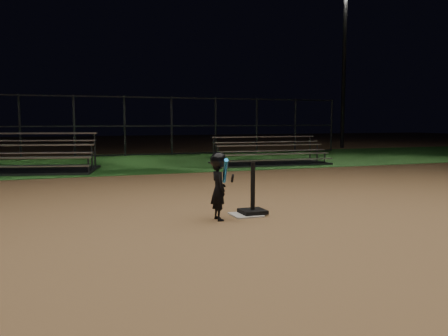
# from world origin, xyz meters

# --- Properties ---
(ground) EXTENTS (80.00, 80.00, 0.00)m
(ground) POSITION_xyz_m (0.00, 0.00, 0.00)
(ground) COLOR #997045
(ground) RESTS_ON ground
(grass_strip) EXTENTS (60.00, 8.00, 0.01)m
(grass_strip) POSITION_xyz_m (0.00, 10.00, 0.01)
(grass_strip) COLOR #1E5019
(grass_strip) RESTS_ON ground
(home_plate) EXTENTS (0.45, 0.45, 0.02)m
(home_plate) POSITION_xyz_m (0.00, 0.00, 0.01)
(home_plate) COLOR beige
(home_plate) RESTS_ON ground
(batting_tee) EXTENTS (0.38, 0.38, 0.81)m
(batting_tee) POSITION_xyz_m (0.12, 0.02, 0.17)
(batting_tee) COLOR black
(batting_tee) RESTS_ON home_plate
(child_batter) EXTENTS (0.38, 0.59, 1.02)m
(child_batter) POSITION_xyz_m (-0.51, -0.16, 0.54)
(child_batter) COLOR black
(child_batter) RESTS_ON ground
(bleacher_left) EXTENTS (4.95, 3.19, 1.12)m
(bleacher_left) POSITION_xyz_m (-3.90, 7.95, 0.23)
(bleacher_left) COLOR silver
(bleacher_left) RESTS_ON ground
(bleacher_right) EXTENTS (3.88, 1.99, 0.93)m
(bleacher_right) POSITION_xyz_m (4.10, 7.66, 0.19)
(bleacher_right) COLOR #B6B5BB
(bleacher_right) RESTS_ON ground
(backstop_fence) EXTENTS (20.08, 0.08, 2.50)m
(backstop_fence) POSITION_xyz_m (0.00, 13.00, 1.25)
(backstop_fence) COLOR #38383D
(backstop_fence) RESTS_ON ground
(light_pole_right) EXTENTS (0.90, 0.53, 8.30)m
(light_pole_right) POSITION_xyz_m (12.00, 14.94, 4.95)
(light_pole_right) COLOR #2D2D30
(light_pole_right) RESTS_ON ground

